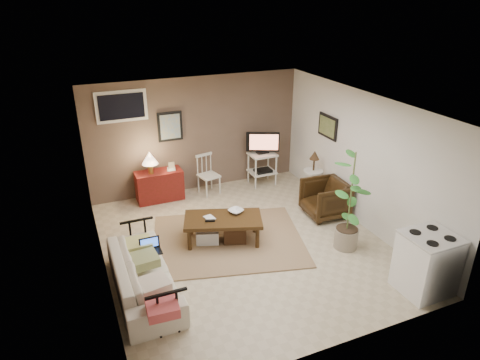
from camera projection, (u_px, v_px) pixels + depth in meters
name	position (u px, v px, depth m)	size (l,w,h in m)	color
floor	(244.00, 244.00, 7.26)	(5.00, 5.00, 0.00)	#C1B293
art_back	(170.00, 126.00, 8.55)	(0.50, 0.03, 0.60)	black
art_right	(328.00, 126.00, 8.31)	(0.03, 0.60, 0.45)	black
window	(121.00, 106.00, 8.02)	(0.96, 0.03, 0.60)	silver
rug	(228.00, 240.00, 7.36)	(2.52, 2.01, 0.02)	#997859
coffee_table	(223.00, 228.00, 7.23)	(1.44, 1.06, 0.49)	#3A230F
sofa	(143.00, 269.00, 5.97)	(1.96, 0.57, 0.77)	beige
sofa_pillows	(149.00, 272.00, 5.77)	(0.38, 1.86, 0.13)	beige
sofa_end_rails	(151.00, 271.00, 6.04)	(0.53, 1.96, 0.66)	black
laptop	(150.00, 247.00, 6.28)	(0.30, 0.22, 0.20)	black
red_console	(159.00, 183.00, 8.65)	(0.93, 0.41, 1.08)	maroon
spindle_chair	(208.00, 176.00, 8.94)	(0.46, 0.46, 0.84)	silver
tv_stand	(263.00, 157.00, 9.27)	(0.67, 0.46, 1.19)	silver
side_table	(314.00, 170.00, 8.57)	(0.39, 0.39, 1.05)	silver
armchair	(325.00, 197.00, 8.05)	(0.74, 0.70, 0.77)	black
potted_plant	(351.00, 198.00, 6.82)	(0.43, 0.43, 1.72)	gray
stove	(427.00, 263.00, 5.99)	(0.70, 0.65, 0.91)	white
bowl	(236.00, 206.00, 7.27)	(0.24, 0.06, 0.24)	#3A230F
book_table	(206.00, 214.00, 7.06)	(0.15, 0.02, 0.20)	#3A230F
book_console	(167.00, 165.00, 8.59)	(0.16, 0.02, 0.22)	#3A230F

